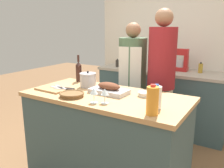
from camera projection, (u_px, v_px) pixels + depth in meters
name	position (u px, v px, depth m)	size (l,w,h in m)	color
kitchen_island	(106.00, 139.00, 2.39)	(1.60, 0.77, 0.94)	#3D565B
back_counter	(161.00, 99.00, 3.69)	(1.97, 0.60, 0.93)	#3D565B
back_wall	(171.00, 45.00, 3.78)	(2.47, 0.10, 2.55)	silver
roasting_pan	(109.00, 89.00, 2.30)	(0.38, 0.21, 0.11)	#BCBCC1
wicker_basket	(72.00, 94.00, 2.21)	(0.23, 0.23, 0.04)	brown
cutting_board	(53.00, 89.00, 2.45)	(0.34, 0.23, 0.02)	#AD7F51
stock_pot	(88.00, 80.00, 2.56)	(0.18, 0.18, 0.17)	#B7B7BC
mixing_bowl	(145.00, 94.00, 2.22)	(0.14, 0.14, 0.04)	beige
juice_jug	(152.00, 101.00, 1.74)	(0.09, 0.09, 0.23)	orange
milk_jug	(156.00, 97.00, 1.88)	(0.09, 0.09, 0.20)	white
wine_bottle_green	(79.00, 71.00, 2.80)	(0.07, 0.07, 0.31)	#381E19
wine_glass_left	(105.00, 93.00, 2.00)	(0.07, 0.07, 0.13)	silver
wine_glass_right	(94.00, 92.00, 2.01)	(0.07, 0.07, 0.13)	silver
knife_chef	(63.00, 88.00, 2.45)	(0.28, 0.08, 0.01)	#B7B7BC
knife_paring	(65.00, 89.00, 2.40)	(0.23, 0.09, 0.01)	#B7B7BC
knife_bread	(59.00, 87.00, 2.48)	(0.19, 0.11, 0.01)	#B7B7BC
stand_mixer	(182.00, 62.00, 3.47)	(0.18, 0.14, 0.32)	#B22323
condiment_bottle_tall	(201.00, 68.00, 3.34)	(0.06, 0.06, 0.15)	#B28E2D
condiment_bottle_short	(117.00, 63.00, 3.82)	(0.05, 0.05, 0.13)	#332D28
person_cook_aproned	(132.00, 80.00, 3.07)	(0.36, 0.38, 1.62)	beige
person_cook_guest	(161.00, 76.00, 2.82)	(0.33, 0.33, 1.77)	beige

